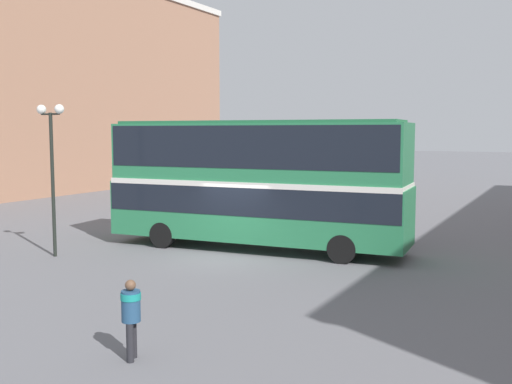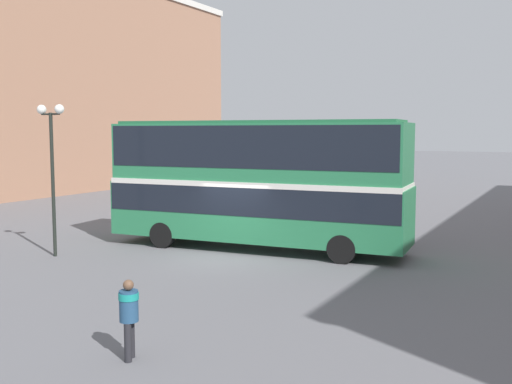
{
  "view_description": "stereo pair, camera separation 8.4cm",
  "coord_description": "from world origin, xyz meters",
  "px_view_note": "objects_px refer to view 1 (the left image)",
  "views": [
    {
      "loc": [
        10.32,
        -17.42,
        4.33
      ],
      "look_at": [
        0.15,
        1.88,
        2.13
      ],
      "focal_mm": 42.0,
      "sensor_mm": 36.0,
      "label": 1
    },
    {
      "loc": [
        10.4,
        -17.38,
        4.33
      ],
      "look_at": [
        0.15,
        1.88,
        2.13
      ],
      "focal_mm": 42.0,
      "sensor_mm": 36.0,
      "label": 2
    }
  ],
  "objects_px": {
    "double_decker_bus": "(256,177)",
    "parked_car_kerb_near": "(233,191)",
    "street_lamp_twin_globe": "(52,148)",
    "pedestrian_foreground": "(131,311)"
  },
  "relations": [
    {
      "from": "double_decker_bus",
      "to": "street_lamp_twin_globe",
      "type": "distance_m",
      "value": 7.21
    },
    {
      "from": "pedestrian_foreground",
      "to": "street_lamp_twin_globe",
      "type": "height_order",
      "value": "street_lamp_twin_globe"
    },
    {
      "from": "parked_car_kerb_near",
      "to": "street_lamp_twin_globe",
      "type": "distance_m",
      "value": 16.53
    },
    {
      "from": "double_decker_bus",
      "to": "pedestrian_foreground",
      "type": "distance_m",
      "value": 11.19
    },
    {
      "from": "parked_car_kerb_near",
      "to": "street_lamp_twin_globe",
      "type": "bearing_deg",
      "value": -69.19
    },
    {
      "from": "street_lamp_twin_globe",
      "to": "parked_car_kerb_near",
      "type": "bearing_deg",
      "value": 97.65
    },
    {
      "from": "parked_car_kerb_near",
      "to": "street_lamp_twin_globe",
      "type": "height_order",
      "value": "street_lamp_twin_globe"
    },
    {
      "from": "pedestrian_foreground",
      "to": "street_lamp_twin_globe",
      "type": "xyz_separation_m",
      "value": [
        -8.55,
        6.25,
        2.83
      ]
    },
    {
      "from": "double_decker_bus",
      "to": "parked_car_kerb_near",
      "type": "distance_m",
      "value": 14.19
    },
    {
      "from": "street_lamp_twin_globe",
      "to": "double_decker_bus",
      "type": "bearing_deg",
      "value": 38.12
    }
  ]
}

